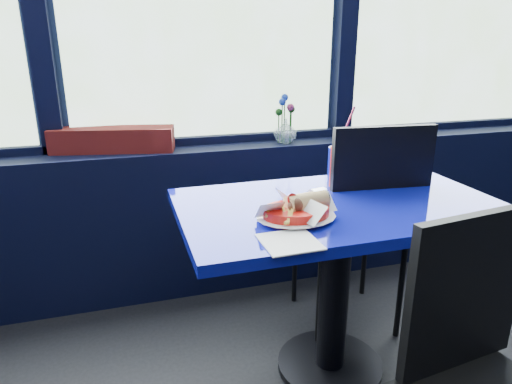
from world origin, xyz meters
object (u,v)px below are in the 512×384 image
near_table (337,247)px  flower_vase (285,128)px  soda_cup (339,164)px  chair_near_back (360,216)px  food_basket (298,210)px  planter_box (113,139)px  chair_near_front (484,372)px  ketchup_bottle (337,163)px

near_table → flower_vase: bearing=83.9°
soda_cup → flower_vase: bearing=91.8°
chair_near_back → food_basket: size_ratio=3.58×
flower_vase → soda_cup: bearing=-88.2°
soda_cup → near_table: bearing=-115.7°
flower_vase → planter_box: bearing=175.7°
planter_box → food_basket: 1.17m
chair_near_front → flower_vase: 1.57m
near_table → ketchup_bottle: ketchup_bottle is taller
chair_near_front → ketchup_bottle: bearing=82.1°
chair_near_front → ketchup_bottle: ketchup_bottle is taller
near_table → ketchup_bottle: 0.34m
chair_near_back → planter_box: bearing=-26.9°
chair_near_front → ketchup_bottle: (0.01, 0.89, 0.32)m
flower_vase → soda_cup: 0.61m
food_basket → soda_cup: soda_cup is taller
near_table → food_basket: size_ratio=4.27×
food_basket → ketchup_bottle: size_ratio=1.25×
food_basket → soda_cup: bearing=60.6°
food_basket → ketchup_bottle: (0.29, 0.30, 0.07)m
planter_box → flower_vase: 0.89m
chair_near_front → flower_vase: flower_vase is taller
food_basket → planter_box: bearing=134.6°
chair_near_front → planter_box: (-0.86, 1.60, 0.33)m
ketchup_bottle → food_basket: bearing=-134.5°
ketchup_bottle → soda_cup: 0.05m
flower_vase → food_basket: 0.99m
near_table → chair_near_front: (0.06, -0.70, -0.04)m
near_table → soda_cup: soda_cup is taller
chair_near_front → soda_cup: size_ratio=2.79×
flower_vase → food_basket: bearing=-107.9°
near_table → chair_near_front: chair_near_front is taller
flower_vase → food_basket: flower_vase is taller
near_table → chair_near_front: bearing=-84.8°
flower_vase → soda_cup: (0.02, -0.60, -0.05)m
planter_box → ketchup_bottle: size_ratio=2.65×
chair_near_front → soda_cup: soda_cup is taller
chair_near_front → chair_near_back: size_ratio=0.91×
ketchup_bottle → chair_near_front: bearing=-90.9°
food_basket → flower_vase: bearing=86.5°
planter_box → food_basket: planter_box is taller
soda_cup → planter_box: bearing=143.6°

